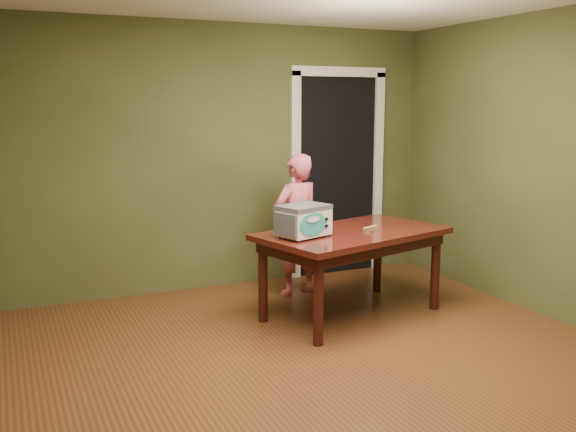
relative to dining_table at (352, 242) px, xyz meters
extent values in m
plane|color=brown|center=(-0.72, -1.14, -0.65)|extent=(5.00, 5.00, 0.00)
cube|color=#4E532C|center=(-0.72, 1.36, 0.65)|extent=(4.50, 0.02, 2.60)
cube|color=black|center=(0.58, 1.66, 0.40)|extent=(0.90, 0.60, 2.10)
cube|color=black|center=(0.58, 1.35, 0.40)|extent=(0.90, 0.02, 2.10)
cube|color=white|center=(0.08, 1.33, 0.40)|extent=(0.10, 0.06, 2.20)
cube|color=white|center=(1.08, 1.33, 0.40)|extent=(0.10, 0.06, 2.20)
cube|color=white|center=(0.58, 1.33, 1.50)|extent=(1.10, 0.06, 0.10)
cube|color=#36120C|center=(0.00, 0.00, 0.07)|extent=(1.78, 1.28, 0.05)
cube|color=black|center=(0.00, 0.00, 0.00)|extent=(1.63, 1.13, 0.10)
cylinder|color=black|center=(-0.59, -0.52, -0.30)|extent=(0.08, 0.08, 0.70)
cylinder|color=black|center=(-0.77, 0.16, -0.30)|extent=(0.08, 0.08, 0.70)
cylinder|color=black|center=(0.77, -0.16, -0.30)|extent=(0.08, 0.08, 0.70)
cylinder|color=black|center=(0.59, 0.52, -0.30)|extent=(0.08, 0.08, 0.70)
cylinder|color=#4C4F54|center=(-0.61, -0.21, 0.11)|extent=(0.03, 0.03, 0.02)
cylinder|color=#4C4F54|center=(-0.68, -0.01, 0.11)|extent=(0.03, 0.03, 0.02)
cylinder|color=#4C4F54|center=(-0.31, -0.10, 0.11)|extent=(0.03, 0.03, 0.02)
cylinder|color=#4C4F54|center=(-0.38, 0.10, 0.11)|extent=(0.03, 0.03, 0.02)
cube|color=white|center=(-0.49, -0.05, 0.23)|extent=(0.46, 0.39, 0.22)
cube|color=#4C4F54|center=(-0.49, -0.05, 0.35)|extent=(0.47, 0.40, 0.03)
cube|color=#4C4F54|center=(-0.69, -0.12, 0.23)|extent=(0.10, 0.24, 0.17)
cube|color=#4C4F54|center=(-0.30, 0.01, 0.23)|extent=(0.10, 0.24, 0.17)
ellipsoid|color=teal|center=(-0.48, -0.20, 0.23)|extent=(0.29, 0.11, 0.19)
cylinder|color=black|center=(-0.33, -0.15, 0.25)|extent=(0.03, 0.02, 0.03)
cylinder|color=black|center=(-0.33, -0.15, 0.20)|extent=(0.03, 0.02, 0.02)
cylinder|color=silver|center=(0.11, -0.09, 0.11)|extent=(0.10, 0.10, 0.02)
cylinder|color=#482C18|center=(0.11, -0.09, 0.12)|extent=(0.09, 0.09, 0.01)
cube|color=#FFEA6E|center=(0.22, 0.07, 0.10)|extent=(0.18, 0.09, 0.01)
imported|color=#D55771|center=(-0.17, 0.77, 0.03)|extent=(0.55, 0.42, 1.36)
camera|label=1|loc=(-2.72, -4.67, 1.18)|focal=40.00mm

